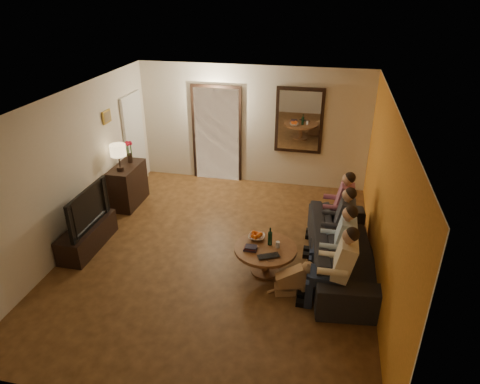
% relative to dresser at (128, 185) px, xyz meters
% --- Properties ---
extents(floor, '(5.00, 6.00, 0.01)m').
position_rel_dresser_xyz_m(floor, '(2.25, -1.37, -0.42)').
color(floor, '#482C13').
rests_on(floor, ground).
extents(ceiling, '(5.00, 6.00, 0.01)m').
position_rel_dresser_xyz_m(ceiling, '(2.25, -1.37, 2.18)').
color(ceiling, white).
rests_on(ceiling, back_wall).
extents(back_wall, '(5.00, 0.02, 2.60)m').
position_rel_dresser_xyz_m(back_wall, '(2.25, 1.63, 0.88)').
color(back_wall, beige).
rests_on(back_wall, floor).
extents(front_wall, '(5.00, 0.02, 2.60)m').
position_rel_dresser_xyz_m(front_wall, '(2.25, -4.37, 0.88)').
color(front_wall, beige).
rests_on(front_wall, floor).
extents(left_wall, '(0.02, 6.00, 2.60)m').
position_rel_dresser_xyz_m(left_wall, '(-0.25, -1.37, 0.88)').
color(left_wall, beige).
rests_on(left_wall, floor).
extents(right_wall, '(0.02, 6.00, 2.60)m').
position_rel_dresser_xyz_m(right_wall, '(4.75, -1.37, 0.88)').
color(right_wall, beige).
rests_on(right_wall, floor).
extents(orange_accent, '(0.01, 6.00, 2.60)m').
position_rel_dresser_xyz_m(orange_accent, '(4.74, -1.37, 0.88)').
color(orange_accent, orange).
rests_on(orange_accent, right_wall).
extents(kitchen_doorway, '(1.00, 0.06, 2.10)m').
position_rel_dresser_xyz_m(kitchen_doorway, '(1.45, 1.61, 0.63)').
color(kitchen_doorway, '#FFE0A5').
rests_on(kitchen_doorway, floor).
extents(door_trim, '(1.12, 0.04, 2.22)m').
position_rel_dresser_xyz_m(door_trim, '(1.45, 1.60, 0.63)').
color(door_trim, black).
rests_on(door_trim, floor).
extents(fridge_glimpse, '(0.45, 0.03, 1.70)m').
position_rel_dresser_xyz_m(fridge_glimpse, '(1.70, 1.61, 0.48)').
color(fridge_glimpse, silver).
rests_on(fridge_glimpse, floor).
extents(mirror_frame, '(1.00, 0.05, 1.40)m').
position_rel_dresser_xyz_m(mirror_frame, '(3.25, 1.59, 1.08)').
color(mirror_frame, black).
rests_on(mirror_frame, back_wall).
extents(mirror_glass, '(0.86, 0.02, 1.26)m').
position_rel_dresser_xyz_m(mirror_glass, '(3.25, 1.56, 1.08)').
color(mirror_glass, white).
rests_on(mirror_glass, back_wall).
extents(white_door, '(0.06, 0.85, 2.04)m').
position_rel_dresser_xyz_m(white_door, '(-0.21, 0.93, 0.60)').
color(white_door, white).
rests_on(white_door, floor).
extents(framed_art, '(0.03, 0.28, 0.24)m').
position_rel_dresser_xyz_m(framed_art, '(-0.22, -0.07, 1.43)').
color(framed_art, '#B28C33').
rests_on(framed_art, left_wall).
extents(art_canvas, '(0.01, 0.22, 0.18)m').
position_rel_dresser_xyz_m(art_canvas, '(-0.21, -0.07, 1.43)').
color(art_canvas, brown).
rests_on(art_canvas, left_wall).
extents(dresser, '(0.45, 0.94, 0.83)m').
position_rel_dresser_xyz_m(dresser, '(0.00, 0.00, 0.00)').
color(dresser, black).
rests_on(dresser, floor).
extents(table_lamp, '(0.30, 0.30, 0.54)m').
position_rel_dresser_xyz_m(table_lamp, '(0.00, -0.22, 0.69)').
color(table_lamp, beige).
rests_on(table_lamp, dresser).
extents(flower_vase, '(0.14, 0.14, 0.44)m').
position_rel_dresser_xyz_m(flower_vase, '(0.00, 0.22, 0.64)').
color(flower_vase, red).
rests_on(flower_vase, dresser).
extents(tv_stand, '(0.45, 1.28, 0.43)m').
position_rel_dresser_xyz_m(tv_stand, '(0.00, -1.64, -0.20)').
color(tv_stand, black).
rests_on(tv_stand, floor).
extents(tv, '(1.18, 0.15, 0.68)m').
position_rel_dresser_xyz_m(tv, '(0.00, -1.64, 0.35)').
color(tv, black).
rests_on(tv, tv_stand).
extents(sofa, '(2.59, 1.25, 0.73)m').
position_rel_dresser_xyz_m(sofa, '(4.27, -1.38, -0.05)').
color(sofa, black).
rests_on(sofa, floor).
extents(person_a, '(0.60, 0.40, 1.20)m').
position_rel_dresser_xyz_m(person_a, '(4.17, -2.28, 0.18)').
color(person_a, tan).
rests_on(person_a, sofa).
extents(person_b, '(0.60, 0.40, 1.20)m').
position_rel_dresser_xyz_m(person_b, '(4.17, -1.68, 0.18)').
color(person_b, tan).
rests_on(person_b, sofa).
extents(person_c, '(0.60, 0.40, 1.20)m').
position_rel_dresser_xyz_m(person_c, '(4.17, -1.08, 0.18)').
color(person_c, tan).
rests_on(person_c, sofa).
extents(person_d, '(0.60, 0.40, 1.20)m').
position_rel_dresser_xyz_m(person_d, '(4.17, -0.48, 0.18)').
color(person_d, tan).
rests_on(person_d, sofa).
extents(dog, '(0.60, 0.37, 0.56)m').
position_rel_dresser_xyz_m(dog, '(3.55, -2.12, -0.14)').
color(dog, tan).
rests_on(dog, floor).
extents(coffee_table, '(1.04, 1.04, 0.45)m').
position_rel_dresser_xyz_m(coffee_table, '(3.09, -1.69, -0.19)').
color(coffee_table, brown).
rests_on(coffee_table, floor).
extents(bowl, '(0.26, 0.26, 0.06)m').
position_rel_dresser_xyz_m(bowl, '(2.91, -1.47, 0.06)').
color(bowl, white).
rests_on(bowl, coffee_table).
extents(oranges, '(0.20, 0.20, 0.08)m').
position_rel_dresser_xyz_m(oranges, '(2.91, -1.47, 0.13)').
color(oranges, orange).
rests_on(oranges, bowl).
extents(wine_bottle, '(0.07, 0.07, 0.31)m').
position_rel_dresser_xyz_m(wine_bottle, '(3.14, -1.59, 0.19)').
color(wine_bottle, black).
rests_on(wine_bottle, coffee_table).
extents(wine_glass, '(0.06, 0.06, 0.10)m').
position_rel_dresser_xyz_m(wine_glass, '(3.27, -1.64, 0.08)').
color(wine_glass, silver).
rests_on(wine_glass, coffee_table).
extents(book_stack, '(0.20, 0.15, 0.07)m').
position_rel_dresser_xyz_m(book_stack, '(2.87, -1.79, 0.07)').
color(book_stack, black).
rests_on(book_stack, coffee_table).
extents(laptop, '(0.39, 0.33, 0.03)m').
position_rel_dresser_xyz_m(laptop, '(3.19, -1.97, 0.05)').
color(laptop, black).
rests_on(laptop, coffee_table).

